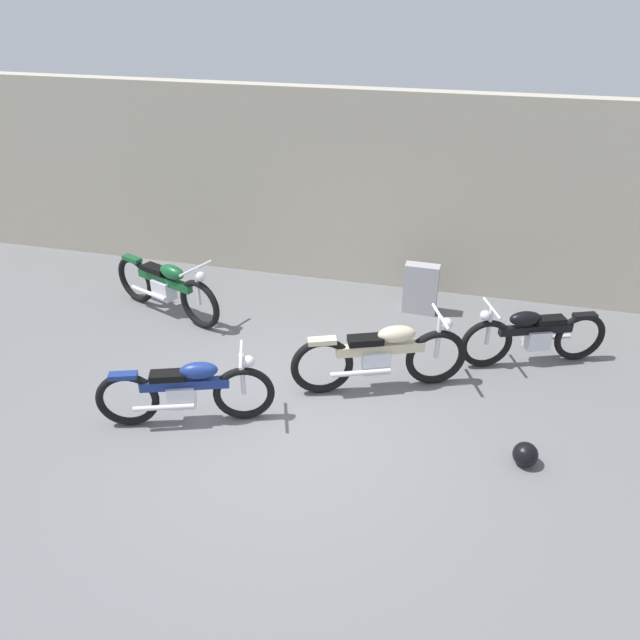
% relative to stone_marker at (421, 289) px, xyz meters
% --- Properties ---
extents(ground_plane, '(40.00, 40.00, 0.00)m').
position_rel_stone_marker_xyz_m(ground_plane, '(-1.20, -3.03, -0.39)').
color(ground_plane, slate).
extents(building_wall, '(18.00, 0.30, 3.07)m').
position_rel_stone_marker_xyz_m(building_wall, '(-1.20, 0.91, 1.14)').
color(building_wall, '#B2A893').
rests_on(building_wall, ground_plane).
extents(stone_marker, '(0.51, 0.21, 0.79)m').
position_rel_stone_marker_xyz_m(stone_marker, '(0.00, 0.00, 0.00)').
color(stone_marker, '#9E9EA3').
rests_on(stone_marker, ground_plane).
extents(helmet, '(0.27, 0.27, 0.27)m').
position_rel_stone_marker_xyz_m(helmet, '(1.44, -3.06, -0.26)').
color(helmet, black).
rests_on(helmet, ground_plane).
extents(motorcycle_green, '(2.04, 0.97, 0.97)m').
position_rel_stone_marker_xyz_m(motorcycle_green, '(-3.68, -1.00, 0.07)').
color(motorcycle_green, black).
rests_on(motorcycle_green, ground_plane).
extents(motorcycle_black, '(1.87, 0.91, 0.89)m').
position_rel_stone_marker_xyz_m(motorcycle_black, '(1.57, -1.04, 0.03)').
color(motorcycle_black, black).
rests_on(motorcycle_black, ground_plane).
extents(motorcycle_cream, '(2.07, 1.02, 0.99)m').
position_rel_stone_marker_xyz_m(motorcycle_cream, '(-0.26, -2.08, 0.08)').
color(motorcycle_cream, black).
rests_on(motorcycle_cream, ground_plane).
extents(motorcycle_blue, '(1.92, 0.86, 0.90)m').
position_rel_stone_marker_xyz_m(motorcycle_blue, '(-2.28, -3.27, 0.04)').
color(motorcycle_blue, black).
rests_on(motorcycle_blue, ground_plane).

